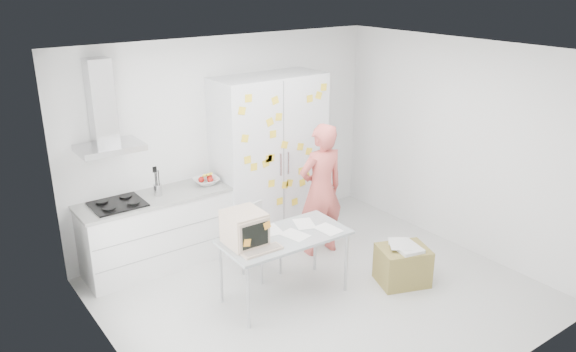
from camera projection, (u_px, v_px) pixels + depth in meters
floor at (321, 294)px, 6.39m from camera, size 4.50×4.00×0.02m
walls at (284, 165)px, 6.47m from camera, size 4.52×4.01×2.70m
ceiling at (326, 53)px, 5.46m from camera, size 4.50×4.00×0.02m
counter_run at (158, 230)px, 6.86m from camera, size 1.84×0.63×1.28m
range_hood at (104, 115)px, 6.20m from camera, size 0.70×0.48×1.01m
tall_cabinet at (270, 157)px, 7.53m from camera, size 1.50×0.68×2.20m
person at (321, 190)px, 7.05m from camera, size 0.66×0.47×1.73m
desk at (260, 233)px, 5.92m from camera, size 1.42×0.74×1.12m
chair at (257, 236)px, 6.66m from camera, size 0.46×0.46×0.87m
cardboard_box at (403, 265)px, 6.54m from camera, size 0.68×0.62×0.49m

